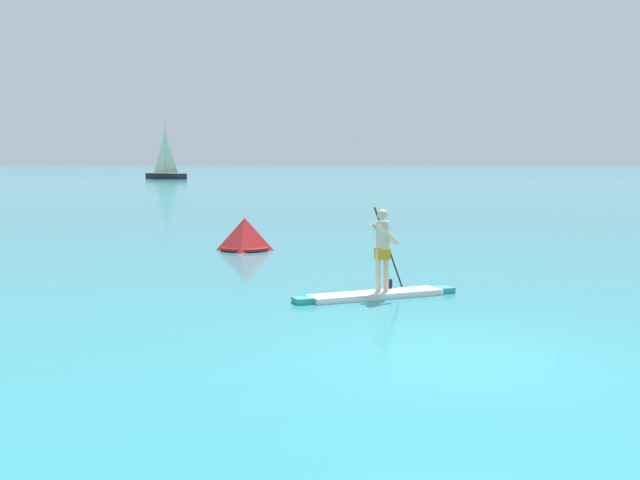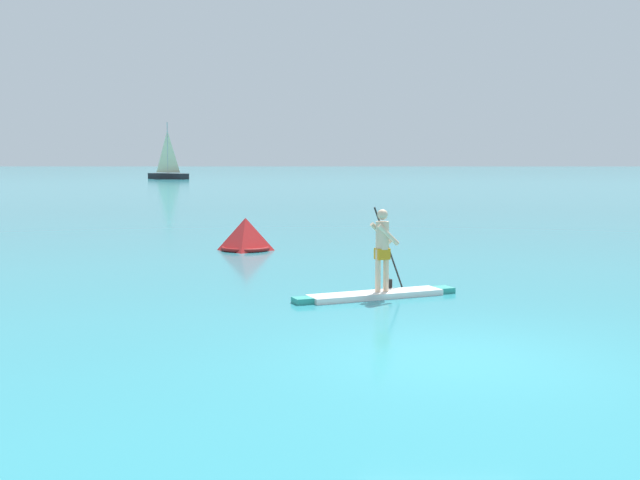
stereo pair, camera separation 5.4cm
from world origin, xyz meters
TOP-DOWN VIEW (x-y plane):
  - ground at (0.00, 0.00)m, footprint 440.00×440.00m
  - paddleboarder_mid_center at (-0.76, 4.61)m, footprint 3.32×1.74m
  - race_marker_buoy at (-4.24, 12.49)m, footprint 1.48×1.48m
  - sailboat_left_horizon at (-22.15, 88.41)m, footprint 5.76×4.80m

SIDE VIEW (x-z plane):
  - ground at x=0.00m, z-range 0.00..0.00m
  - paddleboarder_mid_center at x=-0.76m, z-range -0.54..1.26m
  - race_marker_buoy at x=-4.24m, z-range -0.06..0.91m
  - sailboat_left_horizon at x=-22.15m, z-range -2.69..4.45m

